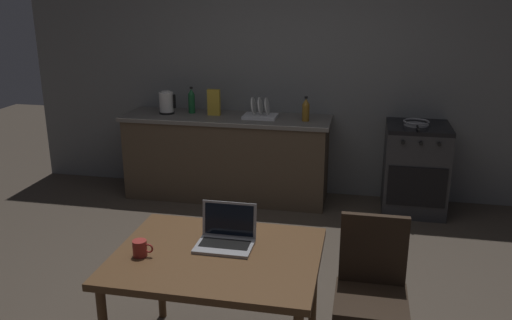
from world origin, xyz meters
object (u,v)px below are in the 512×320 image
Objects in this scene: stove_oven at (415,168)px; cereal_box at (214,102)px; laptop at (226,237)px; chair at (372,285)px; dish_rack at (260,113)px; bottle at (306,110)px; electric_kettle at (167,103)px; bottle_b at (192,101)px; coffee_mug at (140,248)px; dining_table at (217,265)px; frying_pan at (416,123)px.

cereal_box is (-2.06, 0.02, 0.58)m from stove_oven.
laptop is 2.71m from cereal_box.
chair is 3.04m from cereal_box.
dish_rack is at bearing 106.52° from chair.
bottle reaches higher than chair.
bottle_b is at bearing 17.74° from electric_kettle.
cereal_box reaches higher than coffee_mug.
bottle is (0.19, 2.62, 0.35)m from dining_table.
stove_oven is 2.97m from dining_table.
bottle is (-0.66, 2.46, 0.47)m from chair.
electric_kettle is at bearing -177.76° from cereal_box.
dining_table is 4.06× the size of bottle_b.
frying_pan is 1.54m from dish_rack.
electric_kettle is at bearing 107.71° from coffee_mug.
bottle is 0.48m from dish_rack.
laptop is 1.30× the size of bottle.
bottle reaches higher than electric_kettle.
stove_oven is 2.54m from chair.
dining_table is at bearing -69.30° from bottle_b.
frying_pan is (2.54, -0.03, -0.09)m from electric_kettle.
stove_oven is 1.23m from bottle.
coffee_mug is at bearing -72.29° from electric_kettle.
coffee_mug is at bearing -102.16° from bottle.
chair is 2.54m from frying_pan.
dining_table is 2.96m from bottle_b.
laptop is 2.73× the size of coffee_mug.
electric_kettle reaches higher than coffee_mug.
stove_oven is 2.87m from laptop.
stove_oven is 2.75× the size of laptop.
cereal_box reaches higher than laptop.
electric_kettle is 0.71× the size of dish_rack.
electric_kettle is 2.54m from frying_pan.
dining_table is 0.16m from laptop.
laptop is 0.76× the size of frying_pan.
chair is at bearing -53.84° from bottle_b.
dish_rack reaches higher than chair.
stove_oven is 3.65× the size of electric_kettle.
electric_kettle is (-2.14, 2.51, 0.47)m from chair.
cereal_box is at bearing 106.11° from dining_table.
cereal_box is at bearing 177.69° from dish_rack.
bottle is at bearing -178.86° from frying_pan.
cereal_box is at bearing -12.89° from bottle_b.
cereal_box is 0.97× the size of bottle_b.
electric_kettle is at bearing 179.94° from stove_oven.
bottle is at bearing -177.52° from stove_oven.
bottle_b is (-2.32, 0.08, 0.57)m from stove_oven.
stove_oven is at bearing 2.48° from bottle.
chair is 3.24m from bottle_b.
stove_oven is 0.78× the size of dining_table.
cereal_box is 0.80× the size of dish_rack.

